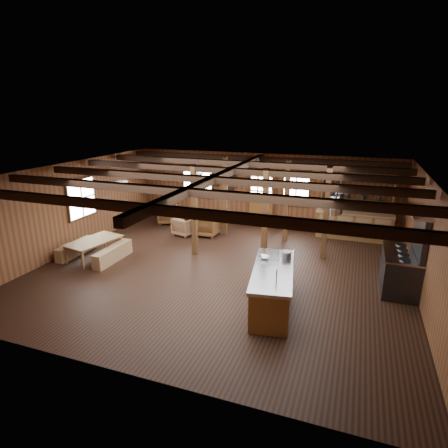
% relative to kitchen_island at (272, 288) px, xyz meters
% --- Properties ---
extents(room, '(10.04, 9.04, 2.84)m').
position_rel_kitchen_island_xyz_m(room, '(-1.80, 1.40, 0.92)').
color(room, black).
rests_on(room, ground).
extents(ceiling_joists, '(9.80, 8.82, 0.18)m').
position_rel_kitchen_island_xyz_m(ceiling_joists, '(-1.80, 1.58, 2.20)').
color(ceiling_joists, black).
rests_on(ceiling_joists, ceiling).
extents(timber_posts, '(3.95, 2.35, 2.80)m').
position_rel_kitchen_island_xyz_m(timber_posts, '(-1.28, 3.48, 0.92)').
color(timber_posts, '#412112').
rests_on(timber_posts, floor).
extents(back_door, '(1.02, 0.08, 2.15)m').
position_rel_kitchen_island_xyz_m(back_door, '(-1.80, 5.85, 0.40)').
color(back_door, brown).
rests_on(back_door, floor).
extents(window_back_left, '(1.32, 0.06, 1.32)m').
position_rel_kitchen_island_xyz_m(window_back_left, '(-4.40, 5.86, 1.12)').
color(window_back_left, white).
rests_on(window_back_left, wall_back).
extents(window_back_right, '(1.02, 0.06, 1.32)m').
position_rel_kitchen_island_xyz_m(window_back_right, '(-0.50, 5.86, 1.12)').
color(window_back_right, white).
rests_on(window_back_right, wall_back).
extents(window_left, '(0.14, 1.24, 1.32)m').
position_rel_kitchen_island_xyz_m(window_left, '(-6.76, 1.90, 1.12)').
color(window_left, white).
rests_on(window_left, wall_back).
extents(notice_boards, '(1.08, 0.03, 0.90)m').
position_rel_kitchen_island_xyz_m(notice_boards, '(-3.30, 5.86, 1.16)').
color(notice_boards, beige).
rests_on(notice_boards, wall_back).
extents(back_counter, '(2.55, 0.60, 2.45)m').
position_rel_kitchen_island_xyz_m(back_counter, '(1.60, 5.61, 0.12)').
color(back_counter, brown).
rests_on(back_counter, floor).
extents(pendant_lamps, '(1.86, 2.36, 0.66)m').
position_rel_kitchen_island_xyz_m(pendant_lamps, '(-4.05, 2.40, 1.77)').
color(pendant_lamps, '#2F2F31').
rests_on(pendant_lamps, ceiling).
extents(pot_rack, '(0.39, 3.00, 0.42)m').
position_rel_kitchen_island_xyz_m(pot_rack, '(1.18, 1.74, 1.80)').
color(pot_rack, '#2F2F31').
rests_on(pot_rack, ceiling).
extents(kitchen_island, '(1.26, 2.61, 1.20)m').
position_rel_kitchen_island_xyz_m(kitchen_island, '(0.00, 0.00, 0.00)').
color(kitchen_island, brown).
rests_on(kitchen_island, floor).
extents(step_stool, '(0.44, 0.35, 0.35)m').
position_rel_kitchen_island_xyz_m(step_stool, '(-0.24, 0.57, -0.30)').
color(step_stool, olive).
rests_on(step_stool, floor).
extents(commercial_range, '(0.87, 1.69, 2.08)m').
position_rel_kitchen_island_xyz_m(commercial_range, '(2.85, 1.94, 0.18)').
color(commercial_range, '#2F2F31').
rests_on(commercial_range, floor).
extents(dining_table, '(1.20, 1.77, 0.57)m').
position_rel_kitchen_island_xyz_m(dining_table, '(-5.70, 1.04, -0.19)').
color(dining_table, olive).
rests_on(dining_table, floor).
extents(bench_wall, '(0.28, 1.48, 0.41)m').
position_rel_kitchen_island_xyz_m(bench_wall, '(-6.45, 1.04, -0.27)').
color(bench_wall, olive).
rests_on(bench_wall, floor).
extents(bench_aisle, '(0.30, 1.60, 0.44)m').
position_rel_kitchen_island_xyz_m(bench_aisle, '(-5.07, 1.04, -0.26)').
color(bench_aisle, olive).
rests_on(bench_aisle, floor).
extents(armchair_a, '(0.99, 1.00, 0.69)m').
position_rel_kitchen_island_xyz_m(armchair_a, '(-5.37, 5.05, -0.13)').
color(armchair_a, brown).
rests_on(armchair_a, floor).
extents(armchair_b, '(0.79, 0.81, 0.74)m').
position_rel_kitchen_island_xyz_m(armchair_b, '(-3.33, 4.20, -0.11)').
color(armchair_b, brown).
rests_on(armchair_b, floor).
extents(armchair_c, '(0.84, 0.86, 0.64)m').
position_rel_kitchen_island_xyz_m(armchair_c, '(-4.12, 3.97, -0.16)').
color(armchair_c, brown).
rests_on(armchair_c, floor).
extents(counter_pot, '(0.28, 0.28, 0.17)m').
position_rel_kitchen_island_xyz_m(counter_pot, '(0.13, 0.74, 0.54)').
color(counter_pot, silver).
rests_on(counter_pot, kitchen_island).
extents(bowl, '(0.31, 0.31, 0.07)m').
position_rel_kitchen_island_xyz_m(bowl, '(-0.35, 0.51, 0.49)').
color(bowl, silver).
rests_on(bowl, kitchen_island).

